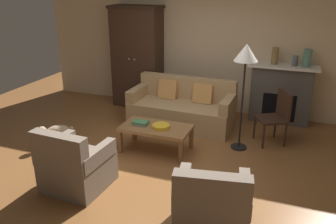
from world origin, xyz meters
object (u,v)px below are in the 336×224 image
Objects in this scene: mantel_vase_slate at (295,61)px; armchair_near_right at (212,208)px; coffee_table at (156,130)px; armoire at (137,57)px; fruit_bowl at (161,126)px; book_stack at (140,123)px; fireplace at (281,93)px; mantel_vase_bronze at (275,56)px; couch at (182,108)px; mantel_vase_jade at (307,58)px; armchair_near_left at (75,166)px; floor_lamp at (246,59)px; dog at (56,132)px; side_chair_wooden at (277,114)px.

armchair_near_right is (-0.63, -3.58, -0.90)m from mantel_vase_slate.
coffee_table is at bearing 129.08° from armchair_near_right.
armchair_near_right is (1.31, -1.61, -0.05)m from coffee_table.
fruit_bowl is at bearing -56.23° from armoire.
book_stack is (0.94, -1.94, -0.61)m from armoire.
mantel_vase_bronze is (-0.18, -0.02, 0.71)m from fireplace.
couch is 6.24× the size of mantel_vase_bronze.
mantel_vase_jade is at bearing 0.00° from mantel_vase_slate.
armchair_near_left is at bearing -127.03° from mantel_vase_slate.
armchair_near_left is (0.62, -3.27, -0.74)m from armoire.
mantel_vase_jade is at bearing 44.48° from fruit_bowl.
mantel_vase_jade is 0.36× the size of armchair_near_left.
book_stack is (-0.35, 0.00, 0.00)m from fruit_bowl.
couch is at bearing -157.34° from mantel_vase_slate.
mantel_vase_bronze reaches higher than fruit_bowl.
floor_lamp is at bearing -116.23° from mantel_vase_slate.
dog is (-1.61, -0.43, -0.12)m from coffee_table.
side_chair_wooden is 0.53× the size of floor_lamp.
armoire reaches higher than dog.
coffee_table is 1.25× the size of armchair_near_left.
fruit_bowl is 0.35m from book_stack.
armoire is at bearing 115.97° from book_stack.
couch is 2.20× the size of armchair_near_left.
side_chair_wooden reaches higher than armchair_near_right.
couch is 7.79× the size of book_stack.
couch is at bearing -30.19° from armoire.
mantel_vase_slate reaches higher than fruit_bowl.
coffee_table is 2.89m from mantel_vase_slate.
fruit_bowl is at bearing -0.24° from book_stack.
fireplace reaches higher than side_chair_wooden.
mantel_vase_bronze is 1.27m from side_chair_wooden.
coffee_table is at bearing -137.23° from mantel_vase_jade.
side_chair_wooden reaches higher than couch.
mantel_vase_jade is at bearing 42.77° from coffee_table.
book_stack is 0.28× the size of armchair_near_left.
book_stack is 3.06m from mantel_vase_slate.
armoire is at bearing -178.97° from mantel_vase_jade.
floor_lamp is (-0.51, -1.42, 0.91)m from fireplace.
coffee_table is 2.68m from mantel_vase_bronze.
mantel_vase_bronze is at bearing 53.58° from fruit_bowl.
fruit_bowl is at bearing -135.52° from mantel_vase_jade.
mantel_vase_slate is 1.23m from side_chair_wooden.
book_stack is at bearing -134.89° from fireplace.
floor_lamp reaches higher than fireplace.
floor_lamp is at bearing -28.90° from armoire.
fruit_bowl is (1.30, -1.94, -0.61)m from armoire.
armchair_near_left is at bearing -124.86° from fireplace.
fireplace is at bearing 70.20° from floor_lamp.
armchair_near_left is 0.98× the size of side_chair_wooden.
fruit_bowl is 0.89× the size of mantel_vase_bronze.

